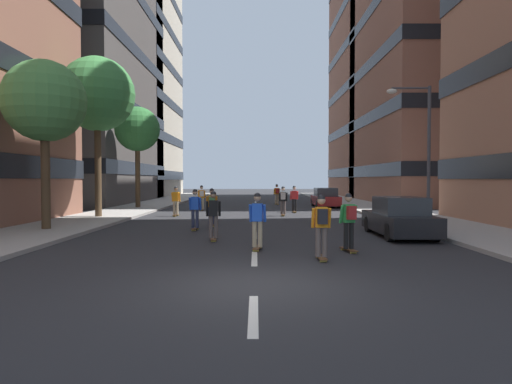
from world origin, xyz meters
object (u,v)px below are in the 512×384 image
(skater_1, at_px, (284,199))
(street_tree_near, at_px, (138,130))
(parked_car_mid, at_px, (326,198))
(street_tree_far, at_px, (45,102))
(skater_2, at_px, (176,200))
(skater_5, at_px, (350,218))
(parked_car_near, at_px, (400,218))
(skater_9, at_px, (295,198))
(skater_7, at_px, (196,207))
(skater_6, at_px, (202,196))
(streetlamp_right, at_px, (422,139))
(street_tree_mid, at_px, (98,95))
(skater_0, at_px, (322,223))
(skater_4, at_px, (212,205))
(skater_10, at_px, (278,193))
(skater_8, at_px, (258,218))
(skater_3, at_px, (214,213))

(skater_1, bearing_deg, street_tree_near, 149.01)
(parked_car_mid, bearing_deg, street_tree_far, -131.03)
(skater_2, relative_size, skater_5, 1.00)
(parked_car_near, distance_m, skater_9, 12.35)
(skater_2, relative_size, skater_7, 1.00)
(parked_car_near, bearing_deg, parked_car_mid, 90.00)
(parked_car_mid, relative_size, skater_6, 2.47)
(parked_car_near, distance_m, street_tree_far, 15.08)
(parked_car_near, relative_size, skater_7, 2.47)
(parked_car_mid, height_order, street_tree_near, street_tree_near)
(skater_2, bearing_deg, streetlamp_right, -21.38)
(street_tree_mid, relative_size, skater_0, 4.94)
(skater_0, distance_m, skater_4, 9.39)
(parked_car_mid, relative_size, skater_10, 2.47)
(skater_0, distance_m, skater_8, 2.45)
(parked_car_near, xyz_separation_m, street_tree_far, (-14.25, 1.45, 4.70))
(skater_4, distance_m, skater_10, 17.93)
(parked_car_near, relative_size, skater_6, 2.47)
(skater_3, xyz_separation_m, skater_5, (4.33, -2.43, 0.03))
(skater_0, xyz_separation_m, skater_10, (0.04, 26.08, 0.00))
(skater_2, bearing_deg, skater_6, 79.05)
(streetlamp_right, xyz_separation_m, skater_6, (-11.74, 9.78, -3.12))
(street_tree_near, bearing_deg, street_tree_mid, -90.00)
(skater_5, height_order, skater_10, same)
(parked_car_mid, distance_m, skater_3, 20.24)
(skater_6, height_order, skater_9, same)
(street_tree_near, distance_m, skater_3, 18.88)
(parked_car_mid, xyz_separation_m, skater_3, (-7.02, -18.98, 0.29))
(street_tree_far, bearing_deg, skater_3, -19.79)
(parked_car_near, xyz_separation_m, skater_0, (-3.72, -4.92, 0.32))
(skater_8, height_order, skater_10, same)
(skater_1, height_order, skater_5, same)
(street_tree_mid, bearing_deg, parked_car_near, -27.74)
(skater_0, xyz_separation_m, skater_6, (-5.61, 18.92, 0.00))
(skater_3, distance_m, skater_6, 15.32)
(skater_1, relative_size, skater_3, 1.00)
(streetlamp_right, xyz_separation_m, skater_7, (-10.53, -2.16, -3.15))
(skater_1, bearing_deg, skater_4, -122.81)
(parked_car_near, relative_size, street_tree_far, 0.63)
(parked_car_near, xyz_separation_m, street_tree_near, (-14.25, 15.60, 5.15))
(street_tree_near, relative_size, skater_10, 4.17)
(street_tree_far, distance_m, skater_5, 13.35)
(street_tree_mid, height_order, skater_10, street_tree_mid)
(street_tree_far, relative_size, skater_4, 3.92)
(skater_6, bearing_deg, skater_5, -69.32)
(street_tree_mid, distance_m, skater_5, 17.04)
(skater_5, bearing_deg, skater_10, 92.29)
(street_tree_far, height_order, skater_0, street_tree_far)
(skater_7, bearing_deg, parked_car_mid, 62.75)
(street_tree_far, xyz_separation_m, skater_8, (8.80, -4.65, -4.41))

